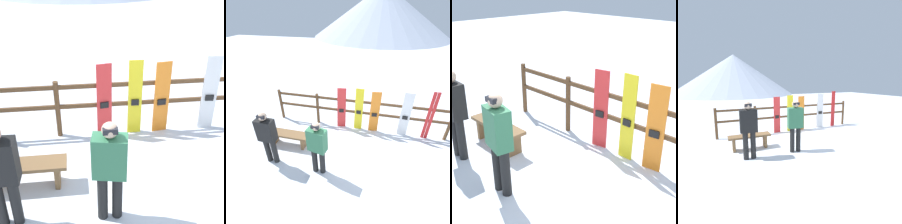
# 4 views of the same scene
# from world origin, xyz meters

# --- Properties ---
(ground_plane) EXTENTS (40.00, 40.00, 0.00)m
(ground_plane) POSITION_xyz_m (0.00, 0.00, 0.00)
(ground_plane) COLOR white
(fence) EXTENTS (5.84, 0.10, 1.16)m
(fence) POSITION_xyz_m (0.00, 1.61, 0.69)
(fence) COLOR brown
(fence) RESTS_ON ground
(bench) EXTENTS (1.29, 0.36, 0.46)m
(bench) POSITION_xyz_m (-1.91, 0.21, 0.34)
(bench) COLOR brown
(bench) RESTS_ON ground
(person_black) EXTENTS (0.46, 0.27, 1.58)m
(person_black) POSITION_xyz_m (-2.05, -0.50, 0.91)
(person_black) COLOR black
(person_black) RESTS_ON ground
(person_plaid_green) EXTENTS (0.49, 0.33, 1.55)m
(person_plaid_green) POSITION_xyz_m (-0.68, -0.54, 0.89)
(person_plaid_green) COLOR black
(person_plaid_green) RESTS_ON ground
(snowboard_red) EXTENTS (0.29, 0.09, 1.48)m
(snowboard_red) POSITION_xyz_m (-0.55, 1.55, 0.74)
(snowboard_red) COLOR red
(snowboard_red) RESTS_ON ground
(snowboard_yellow) EXTENTS (0.27, 0.06, 1.53)m
(snowboard_yellow) POSITION_xyz_m (0.04, 1.55, 0.76)
(snowboard_yellow) COLOR yellow
(snowboard_yellow) RESTS_ON ground
(snowboard_orange) EXTENTS (0.31, 0.08, 1.47)m
(snowboard_orange) POSITION_xyz_m (0.56, 1.55, 0.73)
(snowboard_orange) COLOR orange
(snowboard_orange) RESTS_ON ground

